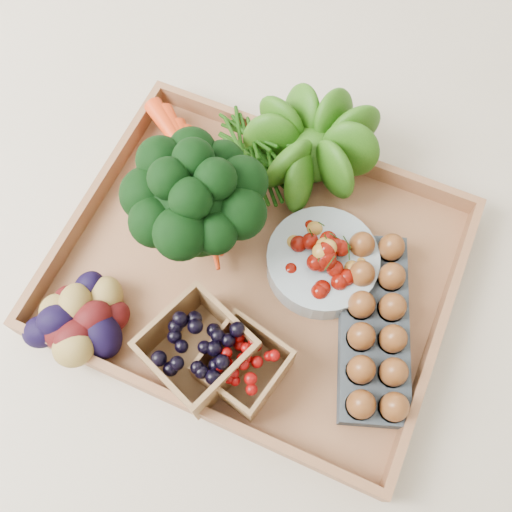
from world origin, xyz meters
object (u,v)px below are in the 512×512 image
at_px(egg_carton, 373,327).
at_px(cherry_bowl, 322,262).
at_px(tray, 256,270).
at_px(broccoli, 200,217).

bearing_deg(egg_carton, cherry_bowl, 129.94).
height_order(tray, broccoli, broccoli).
height_order(tray, cherry_bowl, cherry_bowl).
xyz_separation_m(tray, egg_carton, (0.19, -0.02, 0.02)).
xyz_separation_m(tray, broccoli, (-0.09, 0.01, 0.08)).
relative_size(broccoli, cherry_bowl, 1.18).
relative_size(tray, egg_carton, 2.07).
xyz_separation_m(broccoli, cherry_bowl, (0.18, 0.03, -0.05)).
bearing_deg(egg_carton, broccoli, 153.94).
xyz_separation_m(cherry_bowl, egg_carton, (0.10, -0.06, -0.01)).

